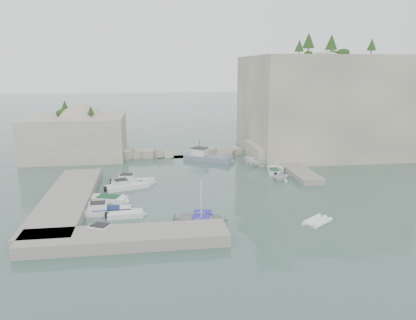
{
  "coord_description": "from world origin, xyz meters",
  "views": [
    {
      "loc": [
        -7.63,
        -46.18,
        15.19
      ],
      "look_at": [
        0.0,
        6.0,
        3.0
      ],
      "focal_mm": 35.0,
      "sensor_mm": 36.0,
      "label": 1
    }
  ],
  "objects": [
    {
      "name": "cliff_east",
      "position": [
        23.0,
        23.0,
        8.5
      ],
      "size": [
        26.0,
        22.0,
        17.0
      ],
      "primitive_type": "cube",
      "color": "beige",
      "rests_on": "ground"
    },
    {
      "name": "quay_south",
      "position": [
        -10.0,
        -12.5,
        0.55
      ],
      "size": [
        18.0,
        4.0,
        1.1
      ],
      "primitive_type": "cube",
      "color": "#9E9689",
      "rests_on": "ground"
    },
    {
      "name": "tender_east_b",
      "position": [
        10.13,
        8.98,
        0.0
      ],
      "size": [
        2.23,
        4.5,
        0.7
      ],
      "primitive_type": null,
      "rotation": [
        0.0,
        0.0,
        1.39
      ],
      "color": "white",
      "rests_on": "ground"
    },
    {
      "name": "motorboat_d",
      "position": [
        -12.46,
        -4.58,
        0.0
      ],
      "size": [
        5.81,
        2.05,
        1.4
      ],
      "primitive_type": null,
      "rotation": [
        0.0,
        0.0,
        0.06
      ],
      "color": "white",
      "rests_on": "ground"
    },
    {
      "name": "tender_east_a",
      "position": [
        10.03,
        5.26,
        0.0
      ],
      "size": [
        3.37,
        3.05,
        1.56
      ],
      "primitive_type": "imported",
      "rotation": [
        0.0,
        0.0,
        1.76
      ],
      "color": "white",
      "rests_on": "ground"
    },
    {
      "name": "motorboat_a",
      "position": [
        -10.02,
        6.52,
        0.0
      ],
      "size": [
        6.19,
        2.38,
        1.4
      ],
      "primitive_type": null,
      "rotation": [
        0.0,
        0.0,
        -0.1
      ],
      "color": "silver",
      "rests_on": "ground"
    },
    {
      "name": "ledge_east",
      "position": [
        13.5,
        10.0,
        0.4
      ],
      "size": [
        3.0,
        16.0,
        0.8
      ],
      "primitive_type": "cube",
      "color": "#9E9689",
      "rests_on": "ground"
    },
    {
      "name": "tender_east_c",
      "position": [
        11.92,
        11.59,
        0.0
      ],
      "size": [
        1.81,
        4.51,
        0.7
      ],
      "primitive_type": null,
      "rotation": [
        0.0,
        0.0,
        1.66
      ],
      "color": "white",
      "rests_on": "ground"
    },
    {
      "name": "breakwater",
      "position": [
        -1.0,
        22.0,
        0.7
      ],
      "size": [
        28.0,
        3.0,
        1.4
      ],
      "primitive_type": "cube",
      "color": "beige",
      "rests_on": "ground"
    },
    {
      "name": "outcrop_west",
      "position": [
        -20.0,
        25.0,
        3.5
      ],
      "size": [
        16.0,
        14.0,
        7.0
      ],
      "primitive_type": "cube",
      "color": "beige",
      "rests_on": "ground"
    },
    {
      "name": "motorboat_b",
      "position": [
        -10.66,
        4.34,
        0.0
      ],
      "size": [
        6.21,
        3.77,
        1.4
      ],
      "primitive_type": null,
      "rotation": [
        0.0,
        0.0,
        0.34
      ],
      "color": "white",
      "rests_on": "ground"
    },
    {
      "name": "cliff_terrace",
      "position": [
        13.0,
        18.0,
        1.25
      ],
      "size": [
        8.0,
        10.0,
        2.5
      ],
      "primitive_type": "cube",
      "color": "beige",
      "rests_on": "ground"
    },
    {
      "name": "rowboat_mast",
      "position": [
        -2.83,
        -8.71,
        2.67
      ],
      "size": [
        0.1,
        0.1,
        4.2
      ],
      "primitive_type": "cylinder",
      "color": "white",
      "rests_on": "rowboat"
    },
    {
      "name": "rowboat",
      "position": [
        -2.83,
        -8.71,
        0.0
      ],
      "size": [
        6.21,
        5.0,
        1.14
      ],
      "primitive_type": "imported",
      "rotation": [
        0.0,
        0.0,
        1.36
      ],
      "color": "silver",
      "rests_on": "ground"
    },
    {
      "name": "vegetation",
      "position": [
        17.83,
        24.4,
        17.93
      ],
      "size": [
        53.48,
        13.88,
        13.4
      ],
      "color": "#1E4219",
      "rests_on": "ground"
    },
    {
      "name": "motorboat_c",
      "position": [
        -12.58,
        -0.43,
        0.0
      ],
      "size": [
        5.14,
        3.31,
        0.7
      ],
      "primitive_type": null,
      "rotation": [
        0.0,
        0.0,
        -0.35
      ],
      "color": "white",
      "rests_on": "ground"
    },
    {
      "name": "motorboat_e",
      "position": [
        -10.39,
        -5.78,
        0.0
      ],
      "size": [
        4.05,
        1.85,
        0.7
      ],
      "primitive_type": null,
      "rotation": [
        0.0,
        0.0,
        0.06
      ],
      "color": "white",
      "rests_on": "ground"
    },
    {
      "name": "inflatable_dinghy",
      "position": [
        8.62,
        -10.28,
        0.0
      ],
      "size": [
        3.56,
        3.19,
        0.44
      ],
      "primitive_type": null,
      "rotation": [
        0.0,
        0.0,
        0.63
      ],
      "color": "white",
      "rests_on": "ground"
    },
    {
      "name": "motorboat_f",
      "position": [
        -11.68,
        -11.25,
        0.0
      ],
      "size": [
        5.48,
        3.78,
        1.4
      ],
      "primitive_type": null,
      "rotation": [
        0.0,
        0.0,
        -0.46
      ],
      "color": "silver",
      "rests_on": "ground"
    },
    {
      "name": "quay_west",
      "position": [
        -17.0,
        -1.0,
        0.55
      ],
      "size": [
        5.0,
        24.0,
        1.1
      ],
      "primitive_type": "cube",
      "color": "#9E9689",
      "rests_on": "ground"
    },
    {
      "name": "tender_east_d",
      "position": [
        9.36,
        13.57,
        0.0
      ],
      "size": [
        5.17,
        2.64,
        1.9
      ],
      "primitive_type": "imported",
      "rotation": [
        0.0,
        0.0,
        1.4
      ],
      "color": "white",
      "rests_on": "ground"
    },
    {
      "name": "ground",
      "position": [
        0.0,
        0.0,
        0.0
      ],
      "size": [
        400.0,
        400.0,
        0.0
      ],
      "primitive_type": "plane",
      "color": "#416258",
      "rests_on": "ground"
    },
    {
      "name": "work_boat",
      "position": [
        1.9,
        18.29,
        0.0
      ],
      "size": [
        8.89,
        6.8,
        2.2
      ],
      "primitive_type": null,
      "rotation": [
        0.0,
        0.0,
        -0.54
      ],
      "color": "slate",
      "rests_on": "ground"
    }
  ]
}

